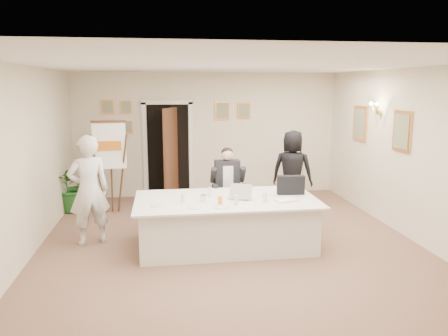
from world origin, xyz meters
name	(u,v)px	position (x,y,z in m)	size (l,w,h in m)	color
floor	(231,247)	(0.00, 0.00, 0.00)	(7.00, 7.00, 0.00)	brown
ceiling	(232,65)	(0.00, 0.00, 2.80)	(6.00, 7.00, 0.02)	white
wall_back	(207,135)	(0.00, 3.50, 1.40)	(6.00, 0.10, 2.80)	beige
wall_front	(307,238)	(0.00, -3.50, 1.40)	(6.00, 0.10, 2.80)	beige
wall_left	(23,165)	(-3.00, 0.00, 1.40)	(0.10, 7.00, 2.80)	beige
wall_right	(415,155)	(3.00, 0.00, 1.40)	(0.10, 7.00, 2.80)	beige
doorway	(169,152)	(-0.88, 3.32, 1.04)	(1.14, 0.86, 2.20)	black
pictures_back_wall	(172,116)	(-0.80, 3.47, 1.85)	(3.40, 0.06, 0.80)	#E4924E
pictures_right_wall	(379,127)	(2.97, 1.20, 1.75)	(0.06, 2.20, 0.80)	#E4924E
wall_sconce	(376,108)	(2.90, 1.20, 2.10)	(0.20, 0.30, 0.24)	gold
conference_table	(226,222)	(-0.07, 0.08, 0.39)	(2.82, 1.50, 0.78)	silver
seated_man	(228,186)	(0.13, 1.22, 0.72)	(0.61, 0.65, 1.43)	black
flip_chart	(111,172)	(-2.05, 2.23, 0.84)	(0.64, 0.42, 1.81)	#402914
standing_man	(89,190)	(-2.20, 0.50, 0.88)	(0.64, 0.42, 1.76)	silver
standing_woman	(292,171)	(1.53, 1.83, 0.82)	(0.81, 0.52, 1.65)	black
potted_palm	(75,185)	(-2.80, 2.50, 0.53)	(0.96, 0.83, 1.07)	#1E5B20
laptop	(239,190)	(0.14, 0.08, 0.91)	(0.34, 0.36, 0.28)	#B7BABC
laptop_bag	(291,185)	(1.01, 0.21, 0.93)	(0.44, 0.12, 0.31)	black
paper_stack	(286,200)	(0.81, -0.20, 0.79)	(0.31, 0.22, 0.03)	white
plate_left	(157,206)	(-1.14, -0.21, 0.78)	(0.20, 0.20, 0.01)	white
plate_mid	(195,207)	(-0.59, -0.37, 0.78)	(0.21, 0.21, 0.01)	white
plate_near	(222,207)	(-0.20, -0.41, 0.78)	(0.23, 0.23, 0.01)	white
glass_a	(183,198)	(-0.75, -0.05, 0.84)	(0.06, 0.06, 0.14)	silver
glass_b	(236,200)	(0.02, -0.31, 0.84)	(0.06, 0.06, 0.14)	silver
glass_c	(265,198)	(0.48, -0.21, 0.84)	(0.07, 0.07, 0.14)	silver
glass_d	(209,192)	(-0.31, 0.27, 0.84)	(0.06, 0.06, 0.14)	silver
oj_glass	(220,201)	(-0.21, -0.28, 0.84)	(0.07, 0.07, 0.13)	orange
steel_jug	(203,198)	(-0.44, -0.06, 0.83)	(0.09, 0.09, 0.11)	silver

